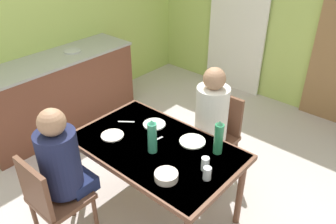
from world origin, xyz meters
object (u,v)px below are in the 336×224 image
Objects in this scene: kitchen_counter at (58,93)px; water_bottle_green_near at (219,138)px; dining_table at (156,153)px; chair_near_diner at (52,198)px; person_far_diner at (211,113)px; chair_far_diner at (217,132)px; person_near_diner at (61,160)px; water_bottle_green_far at (152,137)px; serving_bowl_center at (166,176)px.

kitchen_counter is 2.35m from water_bottle_green_near.
kitchen_counter reaches higher than dining_table.
dining_table is at bearing 65.42° from chair_near_diner.
kitchen_counter is 1.92m from dining_table.
person_far_diner is 2.63× the size of water_bottle_green_near.
dining_table is 1.78× the size of person_far_diner.
water_bottle_green_near is (0.42, 0.25, 0.21)m from dining_table.
chair_far_diner is 2.97× the size of water_bottle_green_near.
kitchen_counter is 2.04m from chair_far_diner.
person_near_diner is (1.53, -0.92, 0.33)m from kitchen_counter.
water_bottle_green_near reaches higher than chair_near_diner.
chair_near_diner is (1.53, -1.05, 0.05)m from kitchen_counter.
chair_far_diner is 1.13× the size of person_far_diner.
water_bottle_green_far reaches higher than kitchen_counter.
dining_table is 4.70× the size of water_bottle_green_far.
serving_bowl_center is (-0.10, -0.49, -0.11)m from water_bottle_green_near.
person_near_diner reaches higher than chair_far_diner.
serving_bowl_center is (0.23, -0.88, -0.03)m from person_far_diner.
chair_near_diner reaches higher than dining_table.
person_far_diner is (1.98, 0.36, 0.33)m from kitchen_counter.
water_bottle_green_far is at bearing 149.79° from serving_bowl_center.
chair_near_diner is 2.97× the size of water_bottle_green_near.
chair_far_diner is at bearing 74.01° from chair_near_diner.
chair_far_diner is at bearing -90.00° from person_far_diner.
water_bottle_green_far is 0.36m from serving_bowl_center.
chair_far_diner is 0.93m from water_bottle_green_far.
chair_near_diner is at bearing -141.71° from serving_bowl_center.
chair_near_diner is 1.62m from chair_far_diner.
kitchen_counter is at bearing 169.73° from water_bottle_green_far.
serving_bowl_center is at bearing 104.84° from person_far_diner.
chair_far_diner is at bearing 83.39° from dining_table.
person_near_diner reaches higher than kitchen_counter.
water_bottle_green_near is (0.78, 0.89, 0.08)m from person_near_diner.
serving_bowl_center is (0.68, 0.54, 0.26)m from chair_near_diner.
serving_bowl_center is (2.21, -0.52, 0.30)m from kitchen_counter.
person_near_diner reaches higher than chair_near_diner.
serving_bowl_center is (0.68, 0.40, -0.03)m from person_near_diner.
chair_near_diner is 0.31m from person_near_diner.
kitchen_counter is 2.29m from serving_bowl_center.
person_far_diner is at bearing 72.56° from chair_near_diner.
person_near_diner is at bearing -149.51° from serving_bowl_center.
water_bottle_green_far is (0.39, 0.71, 0.37)m from chair_near_diner.
kitchen_counter is 11.50× the size of serving_bowl_center.
water_bottle_green_near is 1.00× the size of water_bottle_green_far.
serving_bowl_center is (0.32, -0.24, 0.10)m from dining_table.
person_far_diner is 4.53× the size of serving_bowl_center.
water_bottle_green_near is 0.51m from water_bottle_green_far.
dining_table is at bearing 113.00° from water_bottle_green_far.
kitchen_counter is at bearing 14.21° from chair_far_diner.
water_bottle_green_near is (0.78, 1.03, 0.37)m from chair_near_diner.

